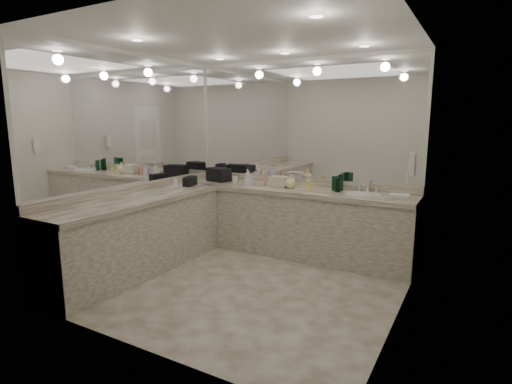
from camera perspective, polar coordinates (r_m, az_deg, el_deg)
The scene contains 38 objects.
floor at distance 4.54m, azimuth -1.51°, elevation -12.97°, with size 3.20×3.20×0.00m, color beige.
ceiling at distance 4.25m, azimuth -1.69°, elevation 21.23°, with size 3.20×3.20×0.00m, color white.
wall_back at distance 5.53m, azimuth 6.45°, elevation 5.11°, with size 3.20×0.02×2.60m, color beige.
wall_left at distance 5.20m, azimuth -16.92°, elevation 4.41°, with size 0.02×3.00×2.60m, color beige.
wall_right at distance 3.65m, azimuth 20.48°, elevation 1.89°, with size 0.02×3.00×2.60m, color beige.
vanity_back_base at distance 5.41m, azimuth 5.02°, elevation -4.44°, with size 3.20×0.60×0.84m, color beige.
vanity_back_top at distance 5.31m, azimuth 5.05°, elevation 0.23°, with size 3.20×0.64×0.06m, color beige.
vanity_left_base at distance 4.95m, azimuth -16.49°, elevation -6.25°, with size 0.60×2.40×0.84m, color beige.
vanity_left_top at distance 4.84m, azimuth -16.67°, elevation -1.15°, with size 0.64×2.42×0.06m, color beige.
backsplash_back at distance 5.56m, azimuth 6.30°, elevation 1.50°, with size 3.20×0.04×0.10m, color beige.
backsplash_left at distance 5.24m, azimuth -16.57°, elevation 0.59°, with size 0.04×3.00×0.10m, color beige.
mirror_back at distance 5.50m, azimuth 6.50°, elevation 10.03°, with size 3.12×0.01×1.55m, color white.
mirror_left at distance 5.17m, azimuth -17.11°, elevation 9.64°, with size 0.01×2.92×1.55m, color white.
sink at distance 5.01m, azimuth 15.05°, elevation -0.40°, with size 0.44×0.44×0.03m, color white.
faucet at distance 5.19m, azimuth 15.67°, elevation 0.78°, with size 0.24×0.16×0.14m, color silver.
wall_phone at distance 4.34m, azimuth 21.42°, elevation 3.73°, with size 0.06×0.10×0.24m, color white.
door at distance 3.21m, azimuth 18.55°, elevation -3.61°, with size 0.02×0.82×2.10m, color white.
black_toiletry_bag at distance 5.90m, azimuth -5.34°, elevation 2.47°, with size 0.34×0.21×0.19m, color black.
black_bag_spill at distance 5.55m, azimuth -9.42°, elevation 1.58°, with size 0.11×0.24×0.13m, color black.
cream_cosmetic_case at distance 5.39m, azimuth 3.33°, elevation 1.48°, with size 0.24×0.15×0.14m, color beige.
hand_towel at distance 4.92m, azimuth 19.79°, elevation -0.56°, with size 0.22×0.15×0.04m, color white.
lotion_left at distance 5.32m, azimuth -11.46°, elevation 1.08°, with size 0.05×0.05×0.12m, color white.
soap_bottle_a at distance 5.69m, azimuth -1.21°, elevation 2.27°, with size 0.08×0.08×0.20m, color silver.
soap_bottle_b at distance 5.54m, azimuth -1.05°, elevation 2.03°, with size 0.09×0.09×0.19m, color silver.
soap_bottle_c at distance 5.29m, azimuth 4.95°, elevation 1.56°, with size 0.14×0.14×0.19m, color beige.
green_bottle_0 at distance 5.09m, azimuth 11.61°, elevation 1.03°, with size 0.07×0.07×0.18m, color #125533.
green_bottle_1 at distance 5.19m, azimuth 11.12°, elevation 1.21°, with size 0.07×0.07×0.18m, color #125533.
green_bottle_2 at distance 5.22m, azimuth 12.03°, elevation 1.36°, with size 0.07×0.07×0.21m, color #125533.
green_bottle_3 at distance 5.18m, azimuth 11.61°, elevation 1.21°, with size 0.07×0.07×0.19m, color #125533.
amenity_bottle_0 at distance 5.52m, azimuth 3.19°, elevation 1.38°, with size 0.05×0.05×0.08m, color white.
amenity_bottle_1 at distance 5.31m, azimuth 7.50°, elevation 1.16°, with size 0.05×0.05×0.12m, color white.
amenity_bottle_2 at distance 5.21m, azimuth 7.54°, elevation 0.93°, with size 0.05×0.05×0.11m, color #F2D84C.
amenity_bottle_3 at distance 5.70m, azimuth -3.03°, elevation 1.76°, with size 0.06×0.06×0.10m, color white.
amenity_bottle_4 at distance 5.51m, azimuth 1.24°, elevation 1.73°, with size 0.04×0.04×0.15m, color #E57F66.
amenity_bottle_5 at distance 5.74m, azimuth -3.10°, elevation 1.73°, with size 0.06×0.06×0.08m, color silver.
amenity_bottle_6 at distance 5.55m, azimuth 2.82°, elevation 1.45°, with size 0.04×0.04×0.08m, color #9966B2.
amenity_bottle_7 at distance 5.39m, azimuth 2.31°, elevation 1.39°, with size 0.04×0.04×0.12m, color #3F3F4C.
amenity_bottle_8 at distance 5.45m, azimuth 5.21°, elevation 1.55°, with size 0.06×0.06×0.14m, color silver.
Camera 1 is at (2.15, -3.58, 1.79)m, focal length 28.00 mm.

